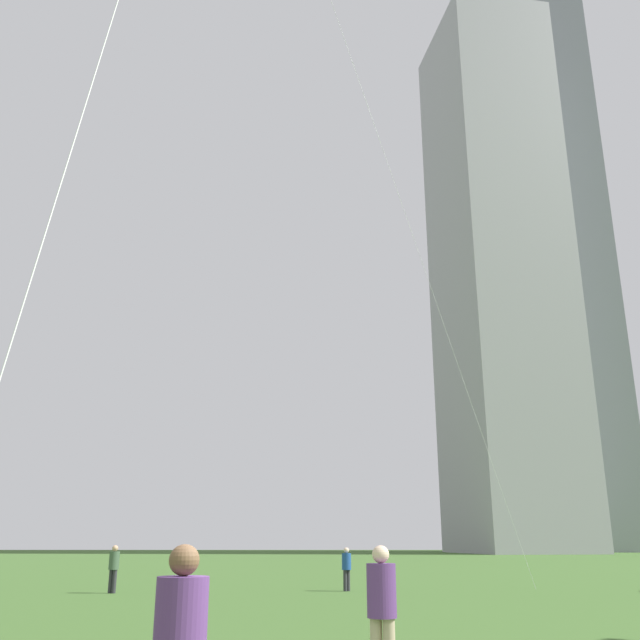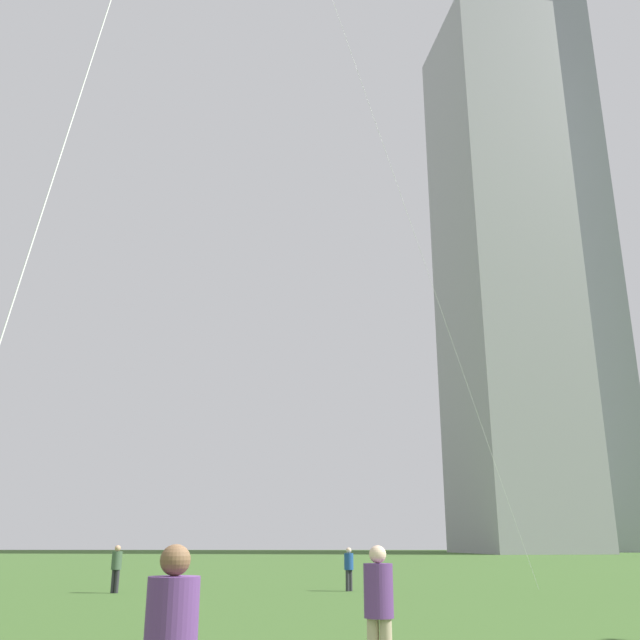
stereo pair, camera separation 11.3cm
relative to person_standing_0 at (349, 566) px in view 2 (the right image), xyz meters
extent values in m
cylinder|color=#2D2D33|center=(-0.06, -0.05, -0.53)|extent=(0.14, 0.14, 0.77)
cylinder|color=#2D2D33|center=(0.06, 0.05, -0.53)|extent=(0.14, 0.14, 0.77)
cylinder|color=#1E478C|center=(0.00, 0.00, 0.16)|extent=(0.35, 0.35, 0.61)
sphere|color=beige|center=(0.00, 0.00, 0.57)|extent=(0.21, 0.21, 0.21)
cylinder|color=#593372|center=(-0.19, -18.56, 0.30)|extent=(0.40, 0.40, 0.69)
sphere|color=beige|center=(-0.19, -18.56, 0.76)|extent=(0.24, 0.24, 0.24)
cylinder|color=#2D2D33|center=(-8.77, -1.05, -0.51)|extent=(0.15, 0.15, 0.82)
cylinder|color=#2D2D33|center=(-8.62, -1.12, -0.51)|extent=(0.15, 0.15, 0.82)
cylinder|color=#3F593F|center=(-8.69, -1.08, 0.22)|extent=(0.37, 0.37, 0.65)
sphere|color=tan|center=(-8.69, -1.08, 0.65)|extent=(0.22, 0.22, 0.22)
cylinder|color=#593372|center=(-2.10, -22.88, 0.33)|extent=(0.41, 0.41, 0.71)
sphere|color=brown|center=(-2.10, -22.88, 0.80)|extent=(0.24, 0.24, 0.24)
cylinder|color=silver|center=(2.87, -0.38, 14.40)|extent=(9.38, 2.92, 30.63)
cube|color=#939399|center=(28.80, 80.90, 44.91)|extent=(20.39, 23.70, 91.65)
cube|color=gray|center=(44.11, 96.90, 53.76)|extent=(21.22, 20.53, 109.36)
camera|label=1|loc=(-1.02, -28.74, 0.95)|focal=39.52mm
camera|label=2|loc=(-0.91, -28.74, 0.95)|focal=39.52mm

